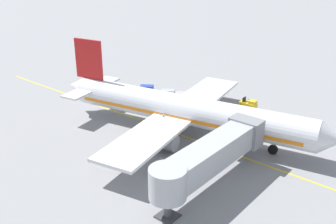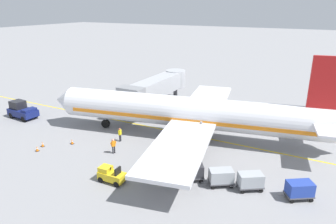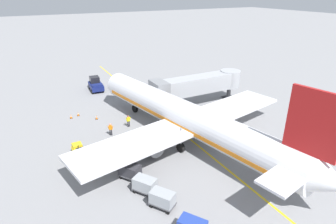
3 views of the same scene
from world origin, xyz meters
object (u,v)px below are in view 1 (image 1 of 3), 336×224
object	(u,v)px
ground_crew_loader	(253,119)
safety_cone_wing_tip	(321,134)
baggage_tug_trailing	(209,105)
ground_crew_wing_walker	(251,129)
baggage_cart_third_in_train	(168,94)
baggage_cart_second_in_train	(183,96)
baggage_cart_tail_end	(147,89)
safety_cone_nose_left	(321,130)
parked_airliner	(184,110)
safety_cone_nose_right	(295,134)
baggage_cart_front	(199,100)
jet_bridge	(210,156)
baggage_tug_lead	(249,104)

from	to	relation	value
ground_crew_loader	safety_cone_wing_tip	xyz separation A→B (m)	(-2.46, 8.30, -0.66)
baggage_tug_trailing	ground_crew_wing_walker	bearing A→B (deg)	67.32
baggage_tug_trailing	baggage_cart_third_in_train	bearing A→B (deg)	-84.43
ground_crew_wing_walker	ground_crew_loader	bearing A→B (deg)	-156.51
baggage_cart_third_in_train	safety_cone_wing_tip	size ratio (longest dim) A/B	4.75
baggage_cart_second_in_train	baggage_cart_tail_end	distance (m)	6.53
ground_crew_loader	safety_cone_nose_left	bearing A→B (deg)	114.55
baggage_cart_second_in_train	baggage_tug_trailing	bearing A→B (deg)	91.67
baggage_cart_tail_end	baggage_cart_third_in_train	bearing A→B (deg)	97.70
baggage_cart_second_in_train	safety_cone_nose_left	distance (m)	20.56
parked_airliner	safety_cone_nose_right	size ratio (longest dim) A/B	62.95
ground_crew_loader	safety_cone_wing_tip	bearing A→B (deg)	106.52
parked_airliner	safety_cone_wing_tip	distance (m)	17.60
baggage_cart_front	ground_crew_wing_walker	bearing A→B (deg)	69.96
ground_crew_loader	baggage_tug_trailing	bearing A→B (deg)	-95.97
baggage_cart_second_in_train	ground_crew_loader	xyz separation A→B (m)	(0.66, 12.48, 0.00)
ground_crew_wing_walker	safety_cone_wing_tip	size ratio (longest dim) A/B	2.86
baggage_cart_tail_end	ground_crew_loader	bearing A→B (deg)	91.34
ground_crew_wing_walker	ground_crew_loader	distance (m)	3.20
ground_crew_loader	safety_cone_nose_left	xyz separation A→B (m)	(-3.59, 7.87, -0.66)
baggage_cart_front	baggage_cart_second_in_train	distance (m)	2.73
baggage_cart_second_in_train	safety_cone_wing_tip	world-z (taller)	baggage_cart_second_in_train
ground_crew_wing_walker	safety_cone_nose_right	world-z (taller)	ground_crew_wing_walker
baggage_cart_front	baggage_cart_third_in_train	bearing A→B (deg)	-79.00
baggage_cart_front	baggage_cart_second_in_train	bearing A→B (deg)	-80.84
parked_airliner	baggage_tug_trailing	bearing A→B (deg)	-166.89
parked_airliner	safety_cone_nose_right	xyz separation A→B (m)	(-8.23, 11.45, -2.90)
jet_bridge	safety_cone_nose_left	size ratio (longest dim) A/B	27.31
jet_bridge	baggage_cart_tail_end	xyz separation A→B (m)	(-15.47, -22.56, -2.51)
baggage_tug_lead	baggage_cart_tail_end	xyz separation A→B (m)	(5.22, -15.55, 0.24)
baggage_cart_tail_end	safety_cone_nose_right	world-z (taller)	baggage_cart_tail_end
parked_airliner	baggage_tug_trailing	xyz separation A→B (m)	(-8.68, -2.02, -2.47)
baggage_cart_third_in_train	safety_cone_wing_tip	bearing A→B (deg)	95.82
safety_cone_nose_right	safety_cone_wing_tip	xyz separation A→B (m)	(-2.11, 2.50, 0.00)
baggage_cart_front	ground_crew_wing_walker	xyz separation A→B (m)	(4.03, 11.06, 0.00)
baggage_cart_second_in_train	ground_crew_wing_walker	bearing A→B (deg)	75.33
parked_airliner	baggage_tug_trailing	size ratio (longest dim) A/B	14.12
parked_airliner	baggage_cart_third_in_train	size ratio (longest dim) A/B	13.25
parked_airliner	baggage_cart_tail_end	world-z (taller)	parked_airliner
baggage_tug_lead	ground_crew_loader	distance (m)	5.85
baggage_cart_front	baggage_tug_trailing	bearing A→B (deg)	82.07
jet_bridge	baggage_cart_second_in_train	world-z (taller)	jet_bridge
jet_bridge	baggage_cart_tail_end	size ratio (longest dim) A/B	5.75
ground_crew_loader	jet_bridge	bearing A→B (deg)	12.91
parked_airliner	jet_bridge	size ratio (longest dim) A/B	2.30
baggage_tug_trailing	baggage_cart_third_in_train	world-z (taller)	baggage_tug_trailing
ground_crew_wing_walker	safety_cone_wing_tip	bearing A→B (deg)	127.55
baggage_tug_trailing	baggage_cart_second_in_train	size ratio (longest dim) A/B	0.94
baggage_cart_second_in_train	safety_cone_nose_left	xyz separation A→B (m)	(-2.93, 20.34, -0.66)
ground_crew_loader	safety_cone_nose_left	distance (m)	8.67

